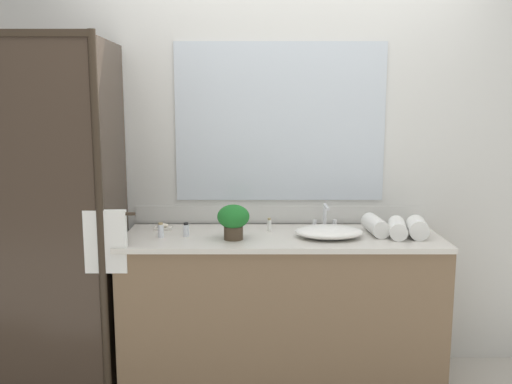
{
  "coord_description": "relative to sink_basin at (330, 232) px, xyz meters",
  "views": [
    {
      "loc": [
        -0.15,
        -2.99,
        1.63
      ],
      "look_at": [
        -0.15,
        0.0,
        1.15
      ],
      "focal_mm": 37.8,
      "sensor_mm": 36.0,
      "label": 1
    }
  ],
  "objects": [
    {
      "name": "potted_plant",
      "position": [
        -0.53,
        -0.04,
        0.08
      ],
      "size": [
        0.18,
        0.18,
        0.19
      ],
      "color": "#473828",
      "rests_on": "vanity_cabinet"
    },
    {
      "name": "rolled_towel_middle",
      "position": [
        0.39,
        0.02,
        0.02
      ],
      "size": [
        0.14,
        0.25,
        0.1
      ],
      "primitive_type": "cylinder",
      "rotation": [
        1.57,
        0.0,
        -0.19
      ],
      "color": "white",
      "rests_on": "vanity_cabinet"
    },
    {
      "name": "amenity_bottle_body_wash",
      "position": [
        -0.94,
        -0.0,
        0.01
      ],
      "size": [
        0.03,
        0.03,
        0.09
      ],
      "color": "silver",
      "rests_on": "vanity_cabinet"
    },
    {
      "name": "wall_back_with_mirror",
      "position": [
        -0.26,
        0.39,
        0.37
      ],
      "size": [
        4.4,
        0.06,
        2.6
      ],
      "color": "silver",
      "rests_on": "ground_plane"
    },
    {
      "name": "soap_dish",
      "position": [
        -0.97,
        0.2,
        -0.02
      ],
      "size": [
        0.1,
        0.07,
        0.04
      ],
      "color": "silver",
      "rests_on": "vanity_cabinet"
    },
    {
      "name": "amenity_bottle_conditioner",
      "position": [
        -0.33,
        0.16,
        0.0
      ],
      "size": [
        0.02,
        0.02,
        0.08
      ],
      "color": "white",
      "rests_on": "vanity_cabinet"
    },
    {
      "name": "amenity_bottle_lotion",
      "position": [
        -0.8,
        0.03,
        0.0
      ],
      "size": [
        0.03,
        0.03,
        0.08
      ],
      "color": "silver",
      "rests_on": "vanity_cabinet"
    },
    {
      "name": "rolled_towel_near_edge",
      "position": [
        0.5,
        0.01,
        0.02
      ],
      "size": [
        0.14,
        0.21,
        0.11
      ],
      "primitive_type": "cylinder",
      "rotation": [
        1.57,
        0.0,
        -0.17
      ],
      "color": "white",
      "rests_on": "vanity_cabinet"
    },
    {
      "name": "ground_plane",
      "position": [
        -0.26,
        0.05,
        -0.93
      ],
      "size": [
        8.0,
        8.0,
        0.0
      ],
      "primitive_type": "plane",
      "color": "#B7B2A8"
    },
    {
      "name": "sink_basin",
      "position": [
        0.0,
        0.0,
        0.0
      ],
      "size": [
        0.38,
        0.28,
        0.07
      ],
      "primitive_type": "ellipsoid",
      "color": "white",
      "rests_on": "vanity_cabinet"
    },
    {
      "name": "rolled_towel_far_edge",
      "position": [
        0.28,
        0.09,
        0.02
      ],
      "size": [
        0.12,
        0.26,
        0.1
      ],
      "primitive_type": "cylinder",
      "rotation": [
        1.57,
        0.0,
        0.07
      ],
      "color": "white",
      "rests_on": "vanity_cabinet"
    },
    {
      "name": "shower_enclosure",
      "position": [
        -1.54,
        -0.14,
        0.09
      ],
      "size": [
        1.2,
        0.59,
        2.0
      ],
      "color": "#2D2319",
      "rests_on": "ground_plane"
    },
    {
      "name": "faucet",
      "position": [
        0.0,
        0.19,
        0.02
      ],
      "size": [
        0.17,
        0.16,
        0.16
      ],
      "color": "silver",
      "rests_on": "vanity_cabinet"
    },
    {
      "name": "vanity_cabinet",
      "position": [
        -0.26,
        0.06,
        -0.48
      ],
      "size": [
        1.8,
        0.58,
        0.9
      ],
      "color": "brown",
      "rests_on": "ground_plane"
    }
  ]
}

